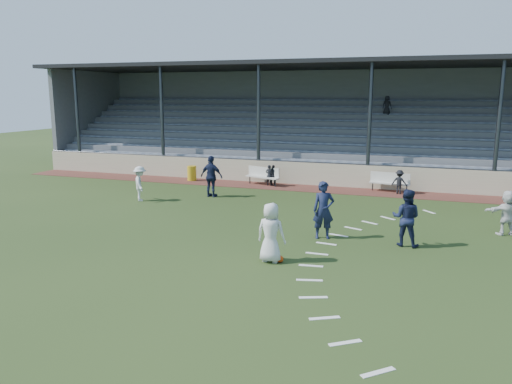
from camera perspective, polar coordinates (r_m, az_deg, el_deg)
ground at (r=16.41m, az=-2.86°, el=-6.06°), size 90.00×90.00×0.00m
cinder_track at (r=26.17m, az=5.71°, el=0.44°), size 34.00×2.00×0.02m
retaining_wall at (r=27.08m, az=6.24°, el=2.06°), size 34.00×0.18×1.20m
bench_left at (r=26.91m, az=0.82°, el=2.03°), size 2.03×1.04×0.95m
bench_right at (r=25.91m, az=15.05°, el=1.29°), size 2.04×0.77×0.95m
trash_bin at (r=28.50m, az=-7.34°, el=2.15°), size 0.52×0.52×0.82m
football at (r=14.75m, az=2.76°, el=-7.65°), size 0.20×0.20×0.20m
player_white_lead at (r=14.58m, az=1.72°, el=-4.66°), size 0.91×0.63×1.77m
player_navy_lead at (r=17.05m, az=7.72°, el=-2.07°), size 0.83×0.67×1.97m
player_navy_mid at (r=16.79m, az=16.78°, el=-2.83°), size 0.99×0.81×1.87m
player_white_wing at (r=23.50m, az=-13.10°, el=0.94°), size 1.08×1.19×1.61m
player_navy_wing at (r=23.86m, az=-5.10°, el=1.78°), size 1.20×0.61×1.97m
player_white_back at (r=19.43m, az=26.79°, el=-2.13°), size 1.54×0.98×1.59m
sub_left_near at (r=26.65m, az=1.52°, el=1.93°), size 0.41×0.28×1.12m
sub_left_far at (r=26.67m, az=2.00°, el=1.92°), size 0.65×0.28×1.11m
sub_right at (r=25.42m, az=16.07°, el=1.12°), size 0.84×0.59×1.18m
grandstand at (r=31.47m, az=8.23°, el=6.22°), size 34.60×9.00×6.61m
penalty_arc at (r=15.43m, az=11.63°, el=-7.40°), size 3.89×14.63×0.01m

